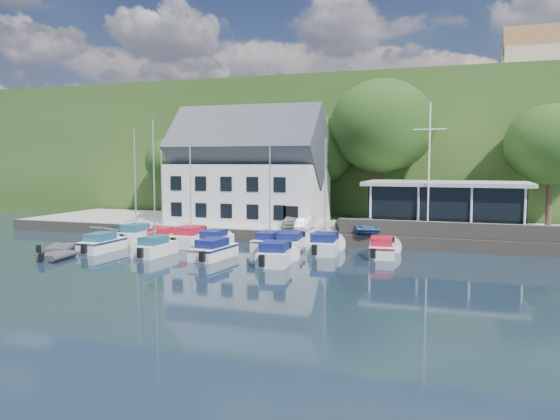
# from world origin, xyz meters

# --- Properties ---
(ground) EXTENTS (180.00, 180.00, 0.00)m
(ground) POSITION_xyz_m (0.00, 0.00, 0.00)
(ground) COLOR black
(ground) RESTS_ON ground
(quay) EXTENTS (60.00, 13.00, 1.00)m
(quay) POSITION_xyz_m (0.00, 17.50, 0.50)
(quay) COLOR gray
(quay) RESTS_ON ground
(quay_face) EXTENTS (60.00, 0.30, 1.00)m
(quay_face) POSITION_xyz_m (0.00, 11.00, 0.50)
(quay_face) COLOR #675D52
(quay_face) RESTS_ON ground
(hillside) EXTENTS (160.00, 75.00, 16.00)m
(hillside) POSITION_xyz_m (0.00, 62.00, 8.00)
(hillside) COLOR #2F4A1C
(hillside) RESTS_ON ground
(field_patch) EXTENTS (50.00, 30.00, 0.30)m
(field_patch) POSITION_xyz_m (8.00, 70.00, 16.15)
(field_patch) COLOR #586B35
(field_patch) RESTS_ON hillside
(farmhouse) EXTENTS (10.40, 7.00, 8.20)m
(farmhouse) POSITION_xyz_m (22.00, 52.00, 20.10)
(farmhouse) COLOR beige
(farmhouse) RESTS_ON hillside
(harbor_building) EXTENTS (14.40, 8.20, 8.70)m
(harbor_building) POSITION_xyz_m (-7.00, 16.50, 5.35)
(harbor_building) COLOR white
(harbor_building) RESTS_ON quay
(club_pavilion) EXTENTS (13.20, 7.20, 4.10)m
(club_pavilion) POSITION_xyz_m (11.00, 16.00, 3.05)
(club_pavilion) COLOR black
(club_pavilion) RESTS_ON quay
(seawall) EXTENTS (18.00, 0.50, 1.20)m
(seawall) POSITION_xyz_m (12.00, 11.40, 1.60)
(seawall) COLOR #675D52
(seawall) RESTS_ON quay
(gangway) EXTENTS (1.20, 6.00, 1.40)m
(gangway) POSITION_xyz_m (-16.50, 9.00, 0.00)
(gangway) COLOR silver
(gangway) RESTS_ON ground
(car_silver) EXTENTS (2.16, 3.94, 1.27)m
(car_silver) POSITION_xyz_m (-1.52, 12.82, 1.64)
(car_silver) COLOR #ABAAAF
(car_silver) RESTS_ON quay
(car_white) EXTENTS (1.27, 3.38, 1.10)m
(car_white) POSITION_xyz_m (-0.36, 12.82, 1.55)
(car_white) COLOR white
(car_white) RESTS_ON quay
(car_dgrey) EXTENTS (2.64, 4.15, 1.12)m
(car_dgrey) POSITION_xyz_m (3.12, 13.12, 1.56)
(car_dgrey) COLOR #313237
(car_dgrey) RESTS_ON quay
(car_blue) EXTENTS (2.39, 3.99, 1.28)m
(car_blue) POSITION_xyz_m (4.95, 12.53, 1.64)
(car_blue) COLOR #2D5289
(car_blue) RESTS_ON quay
(flagpole) EXTENTS (2.48, 0.20, 10.32)m
(flagpole) POSITION_xyz_m (9.81, 12.23, 6.16)
(flagpole) COLOR white
(flagpole) RESTS_ON quay
(tree_0) EXTENTS (6.21, 6.21, 8.49)m
(tree_0) POSITION_xyz_m (-18.45, 22.41, 5.24)
(tree_0) COLOR black
(tree_0) RESTS_ON quay
(tree_1) EXTENTS (6.87, 6.87, 9.38)m
(tree_1) POSITION_xyz_m (-11.29, 22.28, 5.69)
(tree_1) COLOR black
(tree_1) RESTS_ON quay
(tree_2) EXTENTS (7.59, 7.59, 10.37)m
(tree_2) POSITION_xyz_m (-1.70, 21.86, 6.18)
(tree_2) COLOR black
(tree_2) RESTS_ON quay
(tree_3) EXTENTS (9.98, 9.98, 13.64)m
(tree_3) POSITION_xyz_m (4.80, 21.51, 7.82)
(tree_3) COLOR black
(tree_3) RESTS_ON quay
(tree_5) EXTENTS (7.95, 7.95, 10.86)m
(tree_5) POSITION_xyz_m (19.60, 22.12, 6.43)
(tree_5) COLOR black
(tree_5) RESTS_ON quay
(boat_r1_0) EXTENTS (2.14, 6.17, 9.29)m
(boat_r1_0) POSITION_xyz_m (-13.75, 7.85, 4.64)
(boat_r1_0) COLOR white
(boat_r1_0) RESTS_ON ground
(boat_r1_1) EXTENTS (2.31, 5.77, 8.20)m
(boat_r1_1) POSITION_xyz_m (-11.09, 7.64, 4.10)
(boat_r1_1) COLOR white
(boat_r1_1) RESTS_ON ground
(boat_r1_2) EXTENTS (2.62, 6.98, 9.38)m
(boat_r1_2) POSITION_xyz_m (-8.54, 7.81, 4.69)
(boat_r1_2) COLOR white
(boat_r1_2) RESTS_ON ground
(boat_r1_3) EXTENTS (2.00, 6.21, 1.38)m
(boat_r1_3) POSITION_xyz_m (-6.22, 7.43, 0.69)
(boat_r1_3) COLOR white
(boat_r1_3) RESTS_ON ground
(boat_r1_4) EXTENTS (2.17, 5.79, 8.40)m
(boat_r1_4) POSITION_xyz_m (-1.75, 7.91, 4.20)
(boat_r1_4) COLOR white
(boat_r1_4) RESTS_ON ground
(boat_r1_5) EXTENTS (2.69, 6.69, 1.45)m
(boat_r1_5) POSITION_xyz_m (-0.01, 7.89, 0.72)
(boat_r1_5) COLOR white
(boat_r1_5) RESTS_ON ground
(boat_r1_6) EXTENTS (2.70, 5.92, 9.44)m
(boat_r1_6) POSITION_xyz_m (2.77, 7.40, 4.72)
(boat_r1_6) COLOR white
(boat_r1_6) RESTS_ON ground
(boat_r1_7) EXTENTS (2.65, 5.89, 1.40)m
(boat_r1_7) POSITION_xyz_m (6.96, 7.57, 0.70)
(boat_r1_7) COLOR white
(boat_r1_7) RESTS_ON ground
(boat_r2_0) EXTENTS (2.02, 5.80, 1.44)m
(boat_r2_0) POSITION_xyz_m (-13.38, 2.77, 0.72)
(boat_r2_0) COLOR white
(boat_r2_0) RESTS_ON ground
(boat_r2_1) EXTENTS (1.94, 5.51, 8.79)m
(boat_r2_1) POSITION_xyz_m (-8.57, 2.43, 4.39)
(boat_r2_1) COLOR white
(boat_r2_1) RESTS_ON ground
(boat_r2_2) EXTENTS (2.50, 6.05, 1.44)m
(boat_r2_2) POSITION_xyz_m (-4.05, 2.70, 0.72)
(boat_r2_2) COLOR white
(boat_r2_2) RESTS_ON ground
(boat_r2_3) EXTENTS (2.70, 5.38, 1.55)m
(boat_r2_3) POSITION_xyz_m (0.77, 2.09, 0.77)
(boat_r2_3) COLOR white
(boat_r2_3) RESTS_ON ground
(dinghy_0) EXTENTS (3.15, 3.78, 0.76)m
(dinghy_0) POSITION_xyz_m (-15.98, 1.14, 0.38)
(dinghy_0) COLOR #323237
(dinghy_0) RESTS_ON ground
(dinghy_1) EXTENTS (1.95, 2.97, 0.66)m
(dinghy_1) POSITION_xyz_m (-14.24, -1.10, 0.33)
(dinghy_1) COLOR #323237
(dinghy_1) RESTS_ON ground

